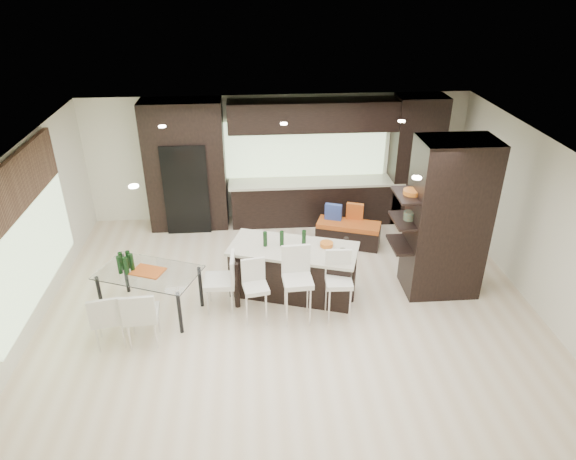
{
  "coord_description": "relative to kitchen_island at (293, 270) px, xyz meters",
  "views": [
    {
      "loc": [
        -0.58,
        -6.85,
        5.12
      ],
      "look_at": [
        0.0,
        0.6,
        1.15
      ],
      "focal_mm": 32.0,
      "sensor_mm": 36.0,
      "label": 1
    }
  ],
  "objects": [
    {
      "name": "ground",
      "position": [
        -0.08,
        -0.48,
        -0.44
      ],
      "size": [
        8.0,
        8.0,
        0.0
      ],
      "primitive_type": "plane",
      "color": "beige",
      "rests_on": "ground"
    },
    {
      "name": "back_wall",
      "position": [
        -0.08,
        3.02,
        0.91
      ],
      "size": [
        8.0,
        0.02,
        2.7
      ],
      "primitive_type": "cube",
      "color": "white",
      "rests_on": "ground"
    },
    {
      "name": "left_wall",
      "position": [
        -4.08,
        -0.48,
        0.91
      ],
      "size": [
        0.02,
        7.0,
        2.7
      ],
      "primitive_type": "cube",
      "color": "white",
      "rests_on": "ground"
    },
    {
      "name": "right_wall",
      "position": [
        3.92,
        -0.48,
        0.91
      ],
      "size": [
        0.02,
        7.0,
        2.7
      ],
      "primitive_type": "cube",
      "color": "white",
      "rests_on": "ground"
    },
    {
      "name": "ceiling",
      "position": [
        -0.08,
        -0.48,
        2.26
      ],
      "size": [
        8.0,
        7.0,
        0.02
      ],
      "primitive_type": "cube",
      "color": "white",
      "rests_on": "ground"
    },
    {
      "name": "window_left",
      "position": [
        -4.04,
        -0.28,
        0.91
      ],
      "size": [
        0.04,
        3.2,
        1.9
      ],
      "primitive_type": "cube",
      "color": "#B2D199",
      "rests_on": "left_wall"
    },
    {
      "name": "window_back",
      "position": [
        0.52,
        2.98,
        1.11
      ],
      "size": [
        3.4,
        0.04,
        1.2
      ],
      "primitive_type": "cube",
      "color": "#B2D199",
      "rests_on": "back_wall"
    },
    {
      "name": "stone_accent",
      "position": [
        -4.01,
        -0.28,
        1.81
      ],
      "size": [
        0.08,
        3.0,
        0.8
      ],
      "primitive_type": "cube",
      "color": "brown",
      "rests_on": "left_wall"
    },
    {
      "name": "ceiling_spots",
      "position": [
        -0.08,
        -0.23,
        2.24
      ],
      "size": [
        4.0,
        3.0,
        0.02
      ],
      "primitive_type": "cube",
      "color": "white",
      "rests_on": "ceiling"
    },
    {
      "name": "back_cabinetry",
      "position": [
        0.42,
        2.69,
        0.91
      ],
      "size": [
        6.8,
        0.68,
        2.7
      ],
      "primitive_type": "cube",
      "color": "black",
      "rests_on": "ground"
    },
    {
      "name": "refrigerator",
      "position": [
        -1.98,
        2.64,
        0.51
      ],
      "size": [
        0.9,
        0.68,
        1.9
      ],
      "primitive_type": "cube",
      "color": "black",
      "rests_on": "ground"
    },
    {
      "name": "partition_column",
      "position": [
        2.52,
        -0.08,
        0.91
      ],
      "size": [
        1.2,
        0.8,
        2.7
      ],
      "primitive_type": "cube",
      "color": "black",
      "rests_on": "ground"
    },
    {
      "name": "kitchen_island",
      "position": [
        0.0,
        0.0,
        0.0
      ],
      "size": [
        2.28,
        1.5,
        0.88
      ],
      "primitive_type": "cube",
      "rotation": [
        0.0,
        0.0,
        -0.31
      ],
      "color": "black",
      "rests_on": "ground"
    },
    {
      "name": "stool_left",
      "position": [
        -0.65,
        -0.74,
        -0.02
      ],
      "size": [
        0.44,
        0.44,
        0.84
      ],
      "primitive_type": "cube",
      "rotation": [
        0.0,
        0.0,
        0.19
      ],
      "color": "silver",
      "rests_on": "ground"
    },
    {
      "name": "stool_mid",
      "position": [
        0.0,
        -0.78,
        0.07
      ],
      "size": [
        0.47,
        0.47,
        1.01
      ],
      "primitive_type": "cube",
      "rotation": [
        0.0,
        0.0,
        0.06
      ],
      "color": "silver",
      "rests_on": "ground"
    },
    {
      "name": "stool_right",
      "position": [
        0.65,
        -0.76,
        0.02
      ],
      "size": [
        0.42,
        0.42,
        0.92
      ],
      "primitive_type": "cube",
      "rotation": [
        0.0,
        0.0,
        -0.04
      ],
      "color": "silver",
      "rests_on": "ground"
    },
    {
      "name": "bench",
      "position": [
        1.24,
        1.58,
        -0.2
      ],
      "size": [
        1.34,
        0.87,
        0.48
      ],
      "primitive_type": "cube",
      "rotation": [
        0.0,
        0.0,
        -0.34
      ],
      "color": "black",
      "rests_on": "ground"
    },
    {
      "name": "floor_vase",
      "position": [
        0.74,
        -0.42,
        0.09
      ],
      "size": [
        0.4,
        0.4,
        1.06
      ],
      "primitive_type": null,
      "rotation": [
        0.0,
        0.0,
        -0.03
      ],
      "color": "#4A523B",
      "rests_on": "ground"
    },
    {
      "name": "dining_table",
      "position": [
        -2.33,
        -0.37,
        -0.06
      ],
      "size": [
        1.77,
        1.39,
        0.75
      ],
      "primitive_type": "cube",
      "rotation": [
        0.0,
        0.0,
        -0.38
      ],
      "color": "white",
      "rests_on": "ground"
    },
    {
      "name": "chair_near",
      "position": [
        -2.33,
        -1.12,
        0.0
      ],
      "size": [
        0.51,
        0.51,
        0.88
      ],
      "primitive_type": "cube",
      "rotation": [
        0.0,
        0.0,
        0.06
      ],
      "color": "silver",
      "rests_on": "ground"
    },
    {
      "name": "chair_far",
      "position": [
        -2.82,
        -1.12,
        -0.01
      ],
      "size": [
        0.54,
        0.54,
        0.85
      ],
      "primitive_type": "cube",
      "rotation": [
        0.0,
        0.0,
        0.18
      ],
      "color": "silver",
      "rests_on": "ground"
    },
    {
      "name": "chair_end",
      "position": [
        -1.22,
        -0.37,
        0.01
      ],
      "size": [
        0.5,
        0.5,
        0.91
      ],
      "primitive_type": "cube",
      "rotation": [
        0.0,
        0.0,
        1.54
      ],
      "color": "silver",
      "rests_on": "ground"
    }
  ]
}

